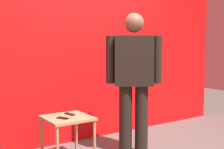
% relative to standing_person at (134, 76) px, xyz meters
% --- Properties ---
extents(back_wall_red, '(4.98, 0.12, 3.26)m').
position_rel_standing_person_xyz_m(back_wall_red, '(0.04, 0.95, 0.61)').
color(back_wall_red, red).
rests_on(back_wall_red, ground_plane).
extents(standing_person, '(0.65, 0.51, 1.82)m').
position_rel_standing_person_xyz_m(standing_person, '(0.00, 0.00, 0.00)').
color(standing_person, black).
rests_on(standing_person, ground_plane).
extents(side_table, '(0.53, 0.53, 0.56)m').
position_rel_standing_person_xyz_m(side_table, '(-0.84, 0.20, -0.54)').
color(side_table, tan).
rests_on(side_table, ground_plane).
extents(cell_phone, '(0.13, 0.16, 0.01)m').
position_rel_standing_person_xyz_m(cell_phone, '(-0.93, 0.15, -0.45)').
color(cell_phone, black).
rests_on(cell_phone, side_table).
extents(tv_remote, '(0.07, 0.17, 0.02)m').
position_rel_standing_person_xyz_m(tv_remote, '(-0.77, 0.28, -0.45)').
color(tv_remote, black).
rests_on(tv_remote, side_table).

